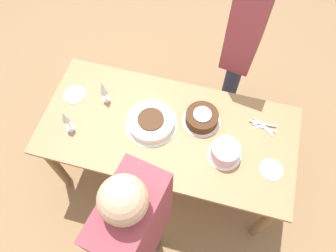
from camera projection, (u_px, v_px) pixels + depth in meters
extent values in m
plane|color=#8E6B47|center=(168.00, 169.00, 2.97)|extent=(12.00, 12.00, 0.00)
cube|color=#9E754C|center=(168.00, 130.00, 2.30)|extent=(1.79, 0.84, 0.03)
cylinder|color=brown|center=(275.00, 139.00, 2.70)|extent=(0.07, 0.07, 0.75)
cylinder|color=brown|center=(89.00, 96.00, 2.90)|extent=(0.07, 0.07, 0.75)
cylinder|color=brown|center=(264.00, 221.00, 2.38)|extent=(0.07, 0.07, 0.75)
cylinder|color=brown|center=(57.00, 167.00, 2.59)|extent=(0.07, 0.07, 0.75)
cylinder|color=white|center=(151.00, 124.00, 2.31)|extent=(0.37, 0.37, 0.01)
cylinder|color=silver|center=(151.00, 122.00, 2.28)|extent=(0.33, 0.33, 0.06)
cylinder|color=#422614|center=(151.00, 119.00, 2.25)|extent=(0.18, 0.18, 0.01)
cylinder|color=white|center=(201.00, 121.00, 2.32)|extent=(0.27, 0.27, 0.01)
cylinder|color=#422614|center=(202.00, 118.00, 2.28)|extent=(0.23, 0.23, 0.08)
cylinder|color=silver|center=(202.00, 114.00, 2.24)|extent=(0.13, 0.13, 0.01)
cylinder|color=white|center=(224.00, 155.00, 2.19)|extent=(0.23, 0.23, 0.01)
cylinder|color=#E5B2C6|center=(225.00, 152.00, 2.14)|extent=(0.19, 0.19, 0.11)
cylinder|color=silver|center=(106.00, 99.00, 2.41)|extent=(0.06, 0.06, 0.00)
cylinder|color=silver|center=(105.00, 96.00, 2.37)|extent=(0.01, 0.01, 0.08)
cone|color=silver|center=(103.00, 87.00, 2.27)|extent=(0.05, 0.05, 0.13)
cylinder|color=silver|center=(71.00, 128.00, 2.29)|extent=(0.07, 0.07, 0.00)
cylinder|color=silver|center=(68.00, 124.00, 2.24)|extent=(0.01, 0.01, 0.11)
cone|color=silver|center=(64.00, 116.00, 2.15)|extent=(0.06, 0.06, 0.10)
cylinder|color=silver|center=(271.00, 170.00, 2.14)|extent=(0.15, 0.15, 0.01)
cylinder|color=silver|center=(75.00, 95.00, 2.43)|extent=(0.16, 0.16, 0.01)
cube|color=silver|center=(262.00, 127.00, 2.30)|extent=(0.16, 0.08, 0.00)
cube|color=silver|center=(263.00, 127.00, 2.29)|extent=(0.14, 0.11, 0.00)
cube|color=silver|center=(265.00, 128.00, 2.29)|extent=(0.17, 0.03, 0.00)
cube|color=silver|center=(263.00, 125.00, 2.29)|extent=(0.15, 0.10, 0.00)
cube|color=silver|center=(264.00, 124.00, 2.29)|extent=(0.17, 0.03, 0.00)
cube|color=silver|center=(261.00, 123.00, 2.30)|extent=(0.17, 0.01, 0.00)
cylinder|color=#2D334C|center=(235.00, 76.00, 2.95)|extent=(0.11, 0.11, 0.84)
cylinder|color=#2D334C|center=(227.00, 94.00, 2.86)|extent=(0.11, 0.11, 0.84)
cube|color=brown|center=(250.00, 19.00, 2.23)|extent=(0.28, 0.43, 0.70)
cylinder|color=#4C4238|center=(152.00, 234.00, 2.30)|extent=(0.11, 0.11, 0.84)
cube|color=brown|center=(134.00, 226.00, 1.57)|extent=(0.29, 0.43, 0.70)
sphere|color=tan|center=(123.00, 200.00, 1.18)|extent=(0.19, 0.19, 0.19)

